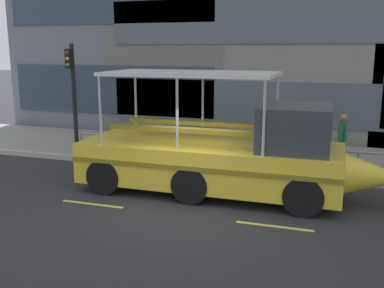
# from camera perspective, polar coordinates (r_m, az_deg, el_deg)

# --- Properties ---
(ground_plane) EXTENTS (120.00, 120.00, 0.00)m
(ground_plane) POSITION_cam_1_polar(r_m,az_deg,el_deg) (11.99, -0.46, -7.60)
(ground_plane) COLOR #2B2B2D
(sidewalk) EXTENTS (32.00, 4.80, 0.18)m
(sidewalk) POSITION_cam_1_polar(r_m,az_deg,el_deg) (17.15, 5.59, -1.28)
(sidewalk) COLOR gray
(sidewalk) RESTS_ON ground_plane
(curb_edge) EXTENTS (32.00, 0.18, 0.18)m
(curb_edge) POSITION_cam_1_polar(r_m,az_deg,el_deg) (14.80, 3.43, -3.41)
(curb_edge) COLOR #B2ADA3
(curb_edge) RESTS_ON ground_plane
(lane_centreline) EXTENTS (25.80, 0.12, 0.01)m
(lane_centreline) POSITION_cam_1_polar(r_m,az_deg,el_deg) (11.24, -1.87, -8.96)
(lane_centreline) COLOR #DBD64C
(lane_centreline) RESTS_ON ground_plane
(curb_guardrail) EXTENTS (11.73, 0.09, 0.81)m
(curb_guardrail) POSITION_cam_1_polar(r_m,az_deg,el_deg) (14.87, 5.33, -0.83)
(curb_guardrail) COLOR gray
(curb_guardrail) RESTS_ON sidewalk
(traffic_light_pole) EXTENTS (0.24, 0.46, 4.04)m
(traffic_light_pole) POSITION_cam_1_polar(r_m,az_deg,el_deg) (17.48, -14.98, 7.06)
(traffic_light_pole) COLOR black
(traffic_light_pole) RESTS_ON sidewalk
(duck_tour_boat) EXTENTS (9.12, 2.64, 3.41)m
(duck_tour_boat) POSITION_cam_1_polar(r_m,az_deg,el_deg) (12.56, 4.59, -1.48)
(duck_tour_boat) COLOR yellow
(duck_tour_boat) RESTS_ON ground_plane
(pedestrian_near_bow) EXTENTS (0.32, 0.46, 1.75)m
(pedestrian_near_bow) POSITION_cam_1_polar(r_m,az_deg,el_deg) (15.65, 18.65, 1.13)
(pedestrian_near_bow) COLOR #47423D
(pedestrian_near_bow) RESTS_ON sidewalk
(pedestrian_mid_left) EXTENTS (0.47, 0.23, 1.64)m
(pedestrian_mid_left) POSITION_cam_1_polar(r_m,az_deg,el_deg) (15.46, 9.14, 1.23)
(pedestrian_mid_left) COLOR black
(pedestrian_mid_left) RESTS_ON sidewalk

